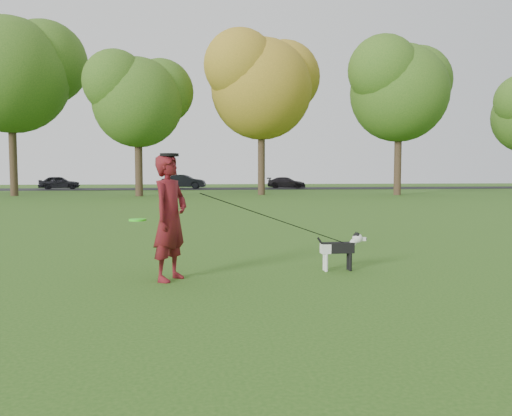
{
  "coord_description": "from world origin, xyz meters",
  "views": [
    {
      "loc": [
        -0.95,
        -6.86,
        1.46
      ],
      "look_at": [
        0.04,
        0.33,
        0.95
      ],
      "focal_mm": 35.0,
      "sensor_mm": 36.0,
      "label": 1
    }
  ],
  "objects": [
    {
      "name": "car_mid",
      "position": [
        -1.28,
        40.0,
        0.67
      ],
      "size": [
        4.14,
        2.02,
        1.31
      ],
      "primitive_type": "imported",
      "rotation": [
        0.0,
        0.0,
        1.4
      ],
      "color": "black",
      "rests_on": "road"
    },
    {
      "name": "car_right",
      "position": [
        8.44,
        40.0,
        0.55
      ],
      "size": [
        3.93,
        2.57,
        1.06
      ],
      "primitive_type": "imported",
      "rotation": [
        0.0,
        0.0,
        1.24
      ],
      "color": "black",
      "rests_on": "road"
    },
    {
      "name": "road",
      "position": [
        0.0,
        40.0,
        0.01
      ],
      "size": [
        120.0,
        7.0,
        0.02
      ],
      "primitive_type": "cube",
      "color": "black",
      "rests_on": "ground"
    },
    {
      "name": "man_held_items",
      "position": [
        0.31,
        0.1,
        0.79
      ],
      "size": [
        3.16,
        0.52,
        1.33
      ],
      "color": "#37FF20",
      "rests_on": "ground"
    },
    {
      "name": "dog",
      "position": [
        1.32,
        0.3,
        0.36
      ],
      "size": [
        0.77,
        0.15,
        0.59
      ],
      "color": "black",
      "rests_on": "ground"
    },
    {
      "name": "man",
      "position": [
        -1.19,
        -0.04,
        0.86
      ],
      "size": [
        0.68,
        0.75,
        1.71
      ],
      "primitive_type": "imported",
      "rotation": [
        0.0,
        0.0,
        1.01
      ],
      "color": "maroon",
      "rests_on": "ground"
    },
    {
      "name": "car_left",
      "position": [
        -12.39,
        40.0,
        0.62
      ],
      "size": [
        3.66,
        1.87,
        1.19
      ],
      "primitive_type": "imported",
      "rotation": [
        0.0,
        0.0,
        1.71
      ],
      "color": "black",
      "rests_on": "road"
    },
    {
      "name": "tree_row",
      "position": [
        -1.43,
        26.07,
        7.41
      ],
      "size": [
        51.74,
        8.86,
        12.01
      ],
      "color": "#38281C",
      "rests_on": "ground"
    },
    {
      "name": "ground",
      "position": [
        0.0,
        0.0,
        0.0
      ],
      "size": [
        120.0,
        120.0,
        0.0
      ],
      "primitive_type": "plane",
      "color": "#285116",
      "rests_on": "ground"
    }
  ]
}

